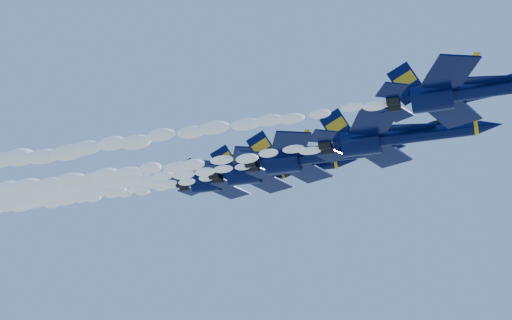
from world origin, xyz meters
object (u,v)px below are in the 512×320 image
(jet_third, at_px, (314,156))
(jet_fifth, at_px, (231,179))
(jet_lead, at_px, (471,91))
(jet_fourth, at_px, (273,169))
(jet_second, at_px, (397,136))

(jet_third, xyz_separation_m, jet_fifth, (-15.04, 14.94, 4.91))
(jet_lead, bearing_deg, jet_fourth, 132.96)
(jet_lead, relative_size, jet_fifth, 0.88)
(jet_second, xyz_separation_m, jet_third, (-10.00, 8.76, 2.95))
(jet_third, relative_size, jet_fifth, 1.01)
(jet_fifth, bearing_deg, jet_lead, -45.63)
(jet_second, bearing_deg, jet_fifth, 136.58)
(jet_lead, bearing_deg, jet_third, 133.66)
(jet_second, relative_size, jet_fourth, 0.91)
(jet_fourth, xyz_separation_m, jet_fifth, (-8.06, 7.01, 2.35))
(jet_fifth, bearing_deg, jet_fourth, -41.00)
(jet_lead, bearing_deg, jet_second, 127.71)
(jet_second, distance_m, jet_fifth, 35.36)
(jet_lead, distance_m, jet_third, 24.96)
(jet_lead, height_order, jet_fourth, jet_fourth)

